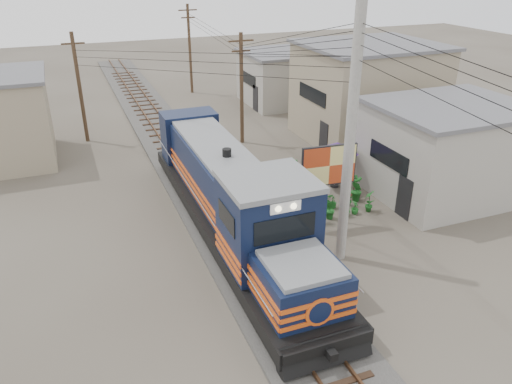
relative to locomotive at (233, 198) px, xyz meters
name	(u,v)px	position (x,y,z in m)	size (l,w,h in m)	color
ground	(256,268)	(0.00, -2.76, -1.83)	(120.00, 120.00, 0.00)	#473F35
ballast	(191,173)	(0.00, 7.24, -1.75)	(3.60, 70.00, 0.16)	#595651
track	(191,170)	(0.00, 7.24, -1.57)	(1.15, 70.00, 0.12)	#51331E
locomotive	(233,198)	(0.00, 0.00, 0.00)	(3.15, 17.14, 4.25)	black
utility_pole_main	(350,142)	(3.50, -3.26, 3.17)	(0.40, 0.40, 10.00)	#9E9B93
wooden_pole_mid	(242,87)	(4.50, 11.24, 1.85)	(1.60, 0.24, 7.00)	#4C3826
wooden_pole_far	(190,48)	(4.80, 25.24, 2.10)	(1.60, 0.24, 7.50)	#4C3826
wooden_pole_left	(79,86)	(-5.00, 15.24, 1.85)	(1.60, 0.24, 7.00)	#4C3826
power_lines	(188,40)	(-0.14, 5.73, 5.73)	(9.65, 19.00, 3.30)	black
shophouse_front	(447,150)	(11.50, 0.24, 0.53)	(7.35, 6.30, 4.70)	gray
shophouse_mid	(367,92)	(12.50, 9.24, 1.28)	(8.40, 7.35, 6.20)	gray
shophouse_back	(283,77)	(11.00, 19.24, 0.28)	(6.30, 6.30, 4.20)	gray
billboard	(329,167)	(4.19, -0.71, 1.06)	(2.53, 0.34, 3.90)	#99999E
market_umbrella	(337,148)	(6.72, 2.90, 0.37)	(2.54, 2.54, 2.50)	black
vendor	(320,165)	(6.28, 3.82, -0.88)	(0.69, 0.45, 1.90)	black
plant_nursery	(327,198)	(5.12, 0.88, -1.34)	(3.65, 3.24, 1.13)	#1A5C1E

